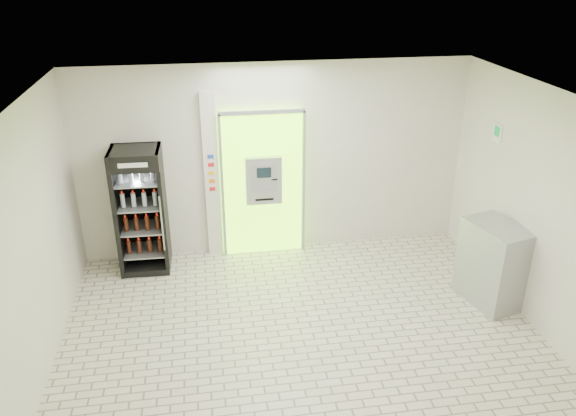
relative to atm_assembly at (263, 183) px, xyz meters
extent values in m
plane|color=beige|center=(0.20, -2.41, -1.17)|extent=(6.00, 6.00, 0.00)
plane|color=silver|center=(0.20, 0.09, 0.33)|extent=(6.00, 0.00, 6.00)
plane|color=silver|center=(0.20, -4.91, 0.33)|extent=(6.00, 0.00, 6.00)
plane|color=silver|center=(-2.80, -2.41, 0.33)|extent=(0.00, 5.00, 5.00)
plane|color=silver|center=(3.20, -2.41, 0.33)|extent=(0.00, 5.00, 5.00)
plane|color=white|center=(0.20, -2.41, 1.83)|extent=(6.00, 6.00, 0.00)
cube|color=#84F415|center=(0.00, 0.02, -0.02)|extent=(1.20, 0.12, 2.30)
cube|color=gray|center=(0.00, -0.05, 1.13)|extent=(1.28, 0.04, 0.06)
cube|color=gray|center=(-0.63, -0.05, -0.02)|extent=(0.04, 0.04, 2.30)
cube|color=gray|center=(0.63, -0.05, -0.02)|extent=(0.04, 0.04, 2.30)
cube|color=black|center=(0.10, -0.04, -0.67)|extent=(0.62, 0.01, 0.67)
cube|color=black|center=(-0.34, -0.04, 0.81)|extent=(0.22, 0.01, 0.18)
cube|color=#9D9FA4|center=(0.00, -0.09, 0.08)|extent=(0.55, 0.12, 0.75)
cube|color=black|center=(0.00, -0.16, 0.23)|extent=(0.22, 0.01, 0.16)
cube|color=gray|center=(0.00, -0.16, -0.05)|extent=(0.16, 0.01, 0.12)
cube|color=black|center=(0.16, -0.16, 0.11)|extent=(0.09, 0.01, 0.02)
cube|color=black|center=(0.00, -0.16, -0.21)|extent=(0.28, 0.01, 0.03)
cube|color=silver|center=(-0.78, 0.04, 0.13)|extent=(0.22, 0.10, 2.60)
cube|color=#193FB2|center=(-0.78, -0.02, 0.48)|extent=(0.09, 0.01, 0.06)
cube|color=red|center=(-0.78, -0.02, 0.35)|extent=(0.09, 0.01, 0.06)
cube|color=yellow|center=(-0.78, -0.02, 0.22)|extent=(0.09, 0.01, 0.06)
cube|color=orange|center=(-0.78, -0.02, 0.09)|extent=(0.09, 0.01, 0.06)
cube|color=red|center=(-0.78, -0.02, -0.04)|extent=(0.09, 0.01, 0.06)
cube|color=black|center=(-1.84, -0.25, -0.22)|extent=(0.73, 0.66, 1.90)
cube|color=black|center=(-1.84, 0.05, -0.22)|extent=(0.71, 0.06, 1.90)
cube|color=#B31809|center=(-1.84, -0.57, 0.60)|extent=(0.70, 0.02, 0.23)
cube|color=white|center=(-1.84, -0.57, 0.60)|extent=(0.40, 0.01, 0.07)
cube|color=black|center=(-1.84, -0.25, -1.12)|extent=(0.73, 0.66, 0.09)
cylinder|color=gray|center=(-1.54, -0.59, -0.30)|extent=(0.02, 0.02, 0.85)
cube|color=gray|center=(-1.84, -0.25, -0.89)|extent=(0.61, 0.56, 0.02)
cube|color=gray|center=(-1.84, -0.25, -0.51)|extent=(0.61, 0.56, 0.02)
cube|color=gray|center=(-1.84, -0.25, -0.13)|extent=(0.61, 0.56, 0.02)
cube|color=gray|center=(-1.84, -0.25, 0.25)|extent=(0.61, 0.56, 0.02)
cube|color=#9D9FA4|center=(2.90, -1.93, -0.60)|extent=(0.77, 0.98, 1.15)
cube|color=gray|center=(2.61, -1.93, -0.54)|extent=(0.21, 0.82, 0.01)
cube|color=white|center=(3.19, -1.01, 0.95)|extent=(0.02, 0.22, 0.26)
cube|color=#0C8E3F|center=(3.18, -1.01, 0.98)|extent=(0.00, 0.14, 0.14)
camera|label=1|loc=(-0.89, -8.00, 3.25)|focal=35.00mm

